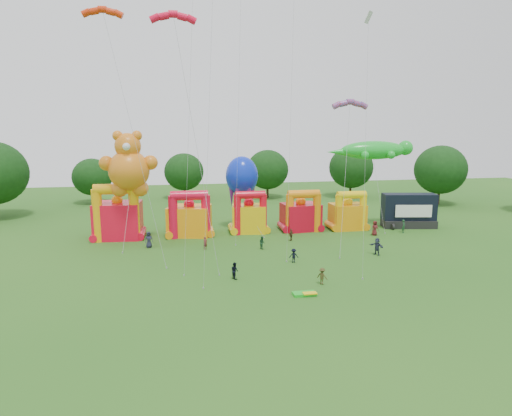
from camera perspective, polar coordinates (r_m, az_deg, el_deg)
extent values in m
plane|color=#245A19|center=(36.96, 5.82, -12.89)|extent=(160.00, 160.00, 0.00)
cylinder|color=#352314|center=(90.55, 21.87, 1.60)|extent=(0.44, 0.44, 3.72)
ellipsoid|color=#113510|center=(90.02, 22.07, 4.46)|extent=(9.30, 9.30, 8.89)
cylinder|color=#352314|center=(94.32, 11.71, 2.40)|extent=(0.44, 0.44, 3.51)
ellipsoid|color=#113510|center=(93.84, 11.81, 5.00)|extent=(8.77, 8.78, 8.39)
cylinder|color=#352314|center=(91.44, 1.45, 2.30)|extent=(0.44, 0.44, 3.30)
ellipsoid|color=#113510|center=(90.96, 1.46, 4.82)|extent=(8.25, 8.25, 7.88)
cylinder|color=#352314|center=(91.77, -8.93, 2.14)|extent=(0.44, 0.44, 3.09)
ellipsoid|color=#113510|center=(91.31, -8.99, 4.49)|extent=(7.73, 7.72, 7.38)
cylinder|color=#352314|center=(90.36, -19.66, 1.46)|extent=(0.44, 0.44, 2.88)
ellipsoid|color=#113510|center=(89.91, -19.80, 3.68)|extent=(7.20, 7.20, 6.88)
cube|color=red|center=(61.75, -16.84, -1.47)|extent=(6.06, 5.00, 4.65)
cylinder|color=#FDAA0D|center=(60.28, -19.19, -0.92)|extent=(1.26, 1.26, 6.65)
cylinder|color=#FDAA0D|center=(59.68, -14.96, -0.80)|extent=(1.26, 1.26, 6.65)
cylinder|color=#FDAA0D|center=(59.40, -17.26, 2.28)|extent=(5.10, 1.32, 1.32)
sphere|color=#FDAA0D|center=(61.28, -16.97, 0.93)|extent=(1.40, 1.40, 1.40)
cube|color=orange|center=(61.33, -8.31, -1.57)|extent=(6.17, 5.35, 3.91)
cylinder|color=red|center=(59.63, -10.30, -1.15)|extent=(1.18, 1.18, 5.59)
cylinder|color=red|center=(59.71, -6.28, -1.02)|extent=(1.18, 1.18, 5.59)
cylinder|color=red|center=(59.14, -8.36, 1.57)|extent=(4.78, 1.24, 1.24)
sphere|color=red|center=(60.90, -8.36, 0.51)|extent=(1.40, 1.40, 1.40)
cube|color=yellow|center=(62.39, -0.90, -1.32)|extent=(4.90, 4.14, 3.75)
cylinder|color=red|center=(60.73, -2.34, -0.88)|extent=(0.98, 0.98, 5.36)
cylinder|color=red|center=(61.26, 0.89, -0.78)|extent=(0.98, 0.98, 5.36)
cylinder|color=red|center=(60.50, -0.72, 1.66)|extent=(3.98, 1.03, 1.03)
sphere|color=red|center=(61.98, -0.90, 0.65)|extent=(1.40, 1.40, 1.40)
cube|color=red|center=(63.99, 5.59, -1.10)|extent=(5.41, 4.59, 3.69)
cylinder|color=orange|center=(62.02, 4.24, -0.70)|extent=(1.07, 1.07, 5.28)
cylinder|color=orange|center=(63.02, 7.61, -0.59)|extent=(1.07, 1.07, 5.28)
cylinder|color=orange|center=(62.04, 5.99, 1.74)|extent=(4.35, 1.13, 1.13)
sphere|color=orange|center=(63.60, 5.62, 0.79)|extent=(1.40, 1.40, 1.40)
cube|color=orange|center=(65.60, 11.33, -1.04)|extent=(4.61, 3.73, 3.54)
cylinder|color=yellow|center=(63.64, 10.28, -0.66)|extent=(0.99, 0.99, 5.06)
cylinder|color=yellow|center=(64.91, 13.21, -0.55)|extent=(0.99, 0.99, 5.06)
cylinder|color=yellow|center=(63.83, 11.85, 1.63)|extent=(4.02, 1.04, 1.04)
sphere|color=yellow|center=(65.22, 11.39, 0.75)|extent=(1.40, 1.40, 1.40)
cube|color=black|center=(69.12, 18.52, -1.83)|extent=(7.78, 3.95, 1.10)
cube|color=black|center=(68.85, 18.56, 0.16)|extent=(7.72, 3.59, 3.72)
cube|color=white|center=(67.65, 19.11, -0.37)|extent=(5.07, 0.91, 1.75)
cylinder|color=black|center=(66.84, 16.70, -2.27)|extent=(0.30, 0.90, 0.90)
cylinder|color=black|center=(69.65, 21.10, -2.03)|extent=(0.30, 0.90, 0.90)
sphere|color=orange|center=(58.65, -15.59, 4.57)|extent=(5.02, 5.02, 5.02)
sphere|color=orange|center=(58.44, -15.74, 7.46)|extent=(3.20, 3.20, 3.20)
sphere|color=orange|center=(58.53, -16.92, 8.64)|extent=(1.26, 1.26, 1.26)
sphere|color=orange|center=(58.29, -14.67, 8.74)|extent=(1.26, 1.26, 1.26)
sphere|color=orange|center=(58.90, -18.19, 5.35)|extent=(1.83, 1.83, 1.83)
sphere|color=orange|center=(58.35, -13.06, 5.55)|extent=(1.83, 1.83, 1.83)
sphere|color=orange|center=(59.06, -16.70, 2.32)|extent=(2.05, 2.05, 2.05)
sphere|color=orange|center=(58.79, -14.27, 2.40)|extent=(2.05, 2.05, 2.05)
sphere|color=white|center=(56.91, -15.90, 7.38)|extent=(0.91, 0.91, 0.91)
ellipsoid|color=green|center=(66.82, 14.50, 7.01)|extent=(9.76, 3.05, 2.59)
sphere|color=green|center=(68.87, 18.17, 7.15)|extent=(2.10, 2.10, 2.10)
cone|color=green|center=(64.98, 10.46, 6.91)|extent=(3.81, 1.53, 1.53)
sphere|color=green|center=(69.02, 15.42, 6.59)|extent=(1.14, 1.14, 1.14)
sphere|color=green|center=(66.27, 16.53, 6.39)|extent=(1.14, 1.14, 1.14)
sphere|color=green|center=(67.51, 12.46, 6.64)|extent=(1.14, 1.14, 1.14)
sphere|color=green|center=(64.70, 13.47, 6.44)|extent=(1.14, 1.14, 1.14)
ellipsoid|color=#0D29CB|center=(63.97, -1.78, 4.05)|extent=(4.54, 4.54, 5.45)
cone|color=#591E8C|center=(64.51, -0.47, 1.87)|extent=(1.02, 1.02, 3.63)
cone|color=#591E8C|center=(65.65, -1.28, 2.02)|extent=(1.02, 1.02, 3.63)
cone|color=#591E8C|center=(65.46, -2.56, 1.99)|extent=(1.02, 1.02, 3.63)
cone|color=#591E8C|center=(64.12, -3.08, 1.80)|extent=(1.02, 1.02, 3.63)
cone|color=#591E8C|center=(62.95, -2.28, 1.65)|extent=(1.02, 1.02, 3.63)
cone|color=#591E8C|center=(63.15, -0.95, 1.68)|extent=(1.02, 1.02, 3.63)
cube|color=silver|center=(50.16, 13.89, 22.13)|extent=(1.02, 1.02, 1.10)
cube|color=green|center=(40.42, 6.07, -10.61)|extent=(2.02, 1.04, 0.24)
cube|color=yellow|center=(40.21, 6.74, -10.53)|extent=(1.21, 0.62, 0.10)
imported|color=#222339|center=(56.16, -13.25, -3.88)|extent=(1.07, 0.81, 1.96)
imported|color=maroon|center=(54.27, -6.36, -4.39)|extent=(0.66, 0.62, 1.52)
imported|color=#1C4628|center=(54.18, 0.76, -4.35)|extent=(0.79, 0.89, 1.53)
imported|color=black|center=(49.12, 4.73, -5.95)|extent=(1.05, 0.68, 1.53)
imported|color=#43301B|center=(58.09, 4.41, -3.35)|extent=(0.95, 0.88, 1.56)
imported|color=#2B3148|center=(53.48, 14.89, -4.67)|extent=(1.41, 1.87, 1.97)
imported|color=#55181B|center=(62.66, 14.64, -2.45)|extent=(1.02, 0.72, 1.96)
imported|color=#1B4528|center=(65.29, 17.97, -2.18)|extent=(0.71, 0.79, 1.81)
imported|color=black|center=(44.00, -2.68, -7.83)|extent=(0.89, 0.98, 1.63)
imported|color=#403A19|center=(42.95, 8.27, -8.43)|extent=(1.14, 1.13, 1.58)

